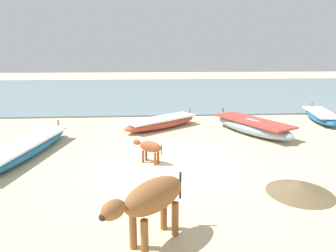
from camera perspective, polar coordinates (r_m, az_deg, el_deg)
ground at (r=8.09m, az=0.81°, el=-7.50°), size 80.00×80.00×0.00m
sea_water at (r=23.88m, az=-2.38°, el=7.02°), size 60.00×20.00×0.08m
fishing_boat_0 at (r=11.46m, az=16.19°, el=0.00°), size 2.63×3.74×0.74m
fishing_boat_1 at (r=14.69m, az=27.82°, el=1.74°), size 1.67×3.31×0.65m
fishing_boat_2 at (r=9.55m, az=-26.39°, el=-4.09°), size 1.70×4.76×0.63m
fishing_boat_5 at (r=11.82m, az=-1.30°, el=0.69°), size 3.35×2.78×0.63m
cow_adult_brown at (r=4.65m, az=-3.22°, el=-14.17°), size 1.39×1.35×1.08m
calf_far_rust at (r=8.05m, az=-3.69°, el=-4.18°), size 0.88×0.71×0.63m
debris_pile_0 at (r=7.08m, az=24.58°, el=-10.96°), size 1.93×1.93×0.26m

